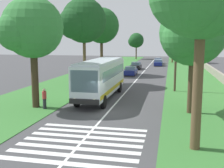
# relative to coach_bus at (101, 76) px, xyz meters

# --- Properties ---
(ground) EXTENTS (160.00, 160.00, 0.00)m
(ground) POSITION_rel_coach_bus_xyz_m (-5.11, -1.80, -2.15)
(ground) COLOR #424244
(grass_verge_left) EXTENTS (120.00, 8.00, 0.04)m
(grass_verge_left) POSITION_rel_coach_bus_xyz_m (9.89, 6.40, -2.13)
(grass_verge_left) COLOR #387533
(grass_verge_left) RESTS_ON ground
(grass_verge_right) EXTENTS (120.00, 8.00, 0.04)m
(grass_verge_right) POSITION_rel_coach_bus_xyz_m (9.89, -10.00, -2.13)
(grass_verge_right) COLOR #387533
(grass_verge_right) RESTS_ON ground
(centre_line) EXTENTS (110.00, 0.16, 0.01)m
(centre_line) POSITION_rel_coach_bus_xyz_m (9.89, -1.80, -2.14)
(centre_line) COLOR silver
(centre_line) RESTS_ON ground
(coach_bus) EXTENTS (11.16, 2.62, 3.73)m
(coach_bus) POSITION_rel_coach_bus_xyz_m (0.00, 0.00, 0.00)
(coach_bus) COLOR silver
(coach_bus) RESTS_ON ground
(zebra_crossing) EXTENTS (5.85, 6.80, 0.01)m
(zebra_crossing) POSITION_rel_coach_bus_xyz_m (-11.80, -1.80, -2.14)
(zebra_crossing) COLOR silver
(zebra_crossing) RESTS_ON ground
(trailing_car_0) EXTENTS (4.30, 1.78, 1.43)m
(trailing_car_0) POSITION_rel_coach_bus_xyz_m (18.90, -0.20, -1.48)
(trailing_car_0) COLOR navy
(trailing_car_0) RESTS_ON ground
(trailing_car_1) EXTENTS (4.30, 1.78, 1.43)m
(trailing_car_1) POSITION_rel_coach_bus_xyz_m (28.34, 0.09, -1.48)
(trailing_car_1) COLOR black
(trailing_car_1) RESTS_ON ground
(trailing_car_2) EXTENTS (4.30, 1.78, 1.43)m
(trailing_car_2) POSITION_rel_coach_bus_xyz_m (36.80, -3.85, -1.48)
(trailing_car_2) COLOR navy
(trailing_car_2) RESTS_ON ground
(trailing_car_3) EXTENTS (4.30, 1.78, 1.43)m
(trailing_car_3) POSITION_rel_coach_bus_xyz_m (42.41, -3.59, -1.48)
(trailing_car_3) COLOR navy
(trailing_car_3) RESTS_ON ground
(roadside_tree_left_0) EXTENTS (5.51, 4.57, 7.86)m
(roadside_tree_left_0) POSITION_rel_coach_bus_xyz_m (58.61, 3.97, 3.38)
(roadside_tree_left_0) COLOR #4C3826
(roadside_tree_left_0) RESTS_ON grass_verge_left
(roadside_tree_left_1) EXTENTS (6.72, 5.66, 10.73)m
(roadside_tree_left_1) POSITION_rel_coach_bus_xyz_m (17.93, 4.66, 5.63)
(roadside_tree_left_1) COLOR #4C3826
(roadside_tree_left_1) RESTS_ON grass_verge_left
(roadside_tree_left_2) EXTENTS (6.70, 5.47, 10.69)m
(roadside_tree_left_2) POSITION_rel_coach_bus_xyz_m (7.32, 4.14, 5.68)
(roadside_tree_left_2) COLOR brown
(roadside_tree_left_2) RESTS_ON grass_verge_left
(roadside_tree_left_3) EXTENTS (5.73, 4.97, 9.06)m
(roadside_tree_left_3) POSITION_rel_coach_bus_xyz_m (-4.79, 4.60, 4.32)
(roadside_tree_left_3) COLOR #3D2D1E
(roadside_tree_left_3) RESTS_ON grass_verge_left
(roadside_tree_right_1) EXTENTS (5.88, 4.99, 8.63)m
(roadside_tree_right_1) POSITION_rel_coach_bus_xyz_m (-3.99, -7.95, 3.88)
(roadside_tree_right_1) COLOR #4C3826
(roadside_tree_right_1) RESTS_ON grass_verge_right
(roadside_tree_right_2) EXTENTS (5.93, 4.94, 7.93)m
(roadside_tree_right_2) POSITION_rel_coach_bus_xyz_m (56.53, -6.92, 3.20)
(roadside_tree_right_2) COLOR brown
(roadside_tree_right_2) RESTS_ON grass_verge_right
(roadside_tree_right_3) EXTENTS (8.07, 6.50, 11.72)m
(roadside_tree_right_3) POSITION_rel_coach_bus_xyz_m (46.91, -6.73, 6.19)
(roadside_tree_right_3) COLOR brown
(roadside_tree_right_3) RESTS_ON grass_verge_right
(utility_pole) EXTENTS (0.24, 1.40, 7.63)m
(utility_pole) POSITION_rel_coach_bus_xyz_m (5.15, -7.04, 1.85)
(utility_pole) COLOR #473828
(utility_pole) RESTS_ON grass_verge_right
(roadside_wall) EXTENTS (70.00, 0.40, 1.10)m
(roadside_wall) POSITION_rel_coach_bus_xyz_m (14.89, -13.40, -1.56)
(roadside_wall) COLOR gray
(roadside_wall) RESTS_ON grass_verge_right
(pedestrian) EXTENTS (0.34, 0.34, 1.69)m
(pedestrian) POSITION_rel_coach_bus_xyz_m (-5.27, 3.48, -1.24)
(pedestrian) COLOR #26262D
(pedestrian) RESTS_ON grass_verge_left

